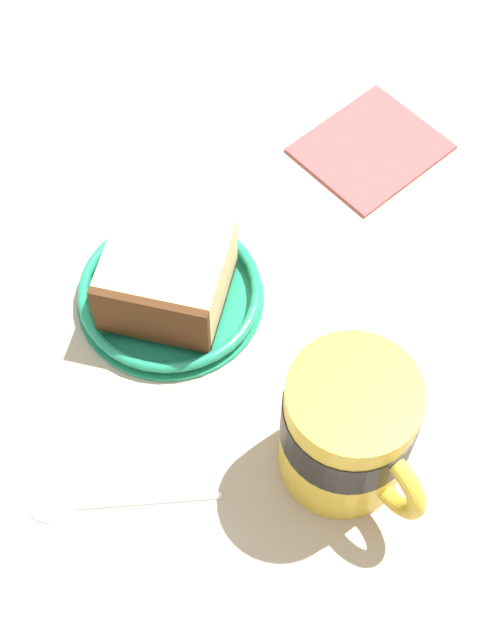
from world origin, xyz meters
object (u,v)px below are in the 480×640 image
teaspoon (84,504)px  folded_napkin (371,147)px  cake_slice (167,276)px  small_plate (170,294)px  tea_mug (349,428)px

teaspoon → folded_napkin: 36.17cm
cake_slice → folded_napkin: 21.48cm
small_plate → tea_mug: size_ratio=1.24×
small_plate → folded_napkin: 21.03cm
cake_slice → teaspoon: bearing=-60.7°
folded_napkin → teaspoon: bearing=-77.5°
teaspoon → tea_mug: bearing=57.1°
small_plate → cake_slice: 2.68cm
cake_slice → tea_mug: size_ratio=1.04×
cake_slice → teaspoon: (7.90, -14.07, -3.08)cm
small_plate → folded_napkin: (0.24, 21.03, -0.46)cm
cake_slice → folded_napkin: (0.10, 21.25, -3.13)cm
tea_mug → folded_napkin: tea_mug is taller
cake_slice → tea_mug: tea_mug is taller
cake_slice → teaspoon: cake_slice is taller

